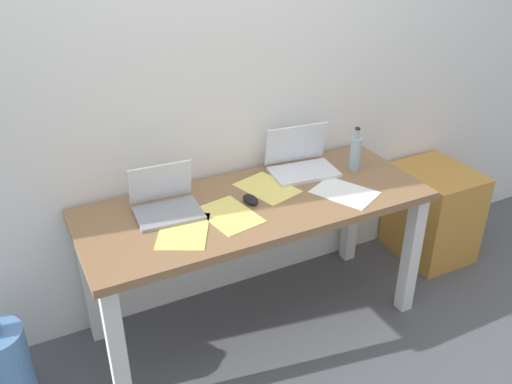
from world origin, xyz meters
name	(u,v)px	position (x,y,z in m)	size (l,w,h in m)	color
ground_plane	(256,320)	(0.00, 0.00, 0.00)	(8.00, 8.00, 0.00)	#515459
back_wall	(220,67)	(0.00, 0.39, 1.30)	(5.20, 0.08, 2.60)	white
desk	(256,221)	(0.00, 0.00, 0.64)	(1.69, 0.66, 0.75)	olive
laptop_left	(166,203)	(-0.41, 0.10, 0.79)	(0.31, 0.27, 0.21)	gray
laptop_right	(301,162)	(0.36, 0.19, 0.80)	(0.37, 0.28, 0.23)	silver
beer_bottle	(355,153)	(0.62, 0.07, 0.84)	(0.06, 0.06, 0.24)	#99B7C1
computer_mouse	(250,199)	(-0.03, 0.00, 0.77)	(0.06, 0.10, 0.03)	black
paper_sheet_near_back	(267,188)	(0.11, 0.09, 0.75)	(0.21, 0.30, 0.00)	#F4E06B
paper_yellow_folder	(229,215)	(-0.17, -0.06, 0.75)	(0.21, 0.30, 0.00)	#F4E06B
paper_sheet_front_right	(345,192)	(0.43, -0.12, 0.75)	(0.21, 0.30, 0.00)	white
paper_sheet_front_left	(183,231)	(-0.40, -0.09, 0.75)	(0.21, 0.30, 0.00)	#F4E06B
water_cooler_jug	(3,368)	(-1.24, 0.02, 0.21)	(0.24, 0.24, 0.46)	#598CC6
filing_cabinet	(433,213)	(1.28, 0.09, 0.29)	(0.40, 0.48, 0.58)	#C68938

